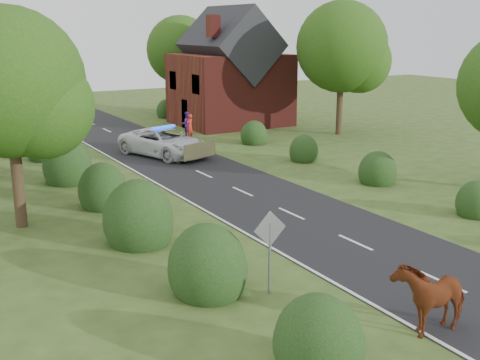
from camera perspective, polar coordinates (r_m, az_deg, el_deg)
ground at (r=19.58m, az=18.64°, el=-9.18°), size 120.00×120.00×0.00m
road at (r=30.88m, az=-2.60°, el=0.17°), size 6.00×70.00×0.02m
road_markings at (r=28.39m, az=-3.51°, el=-1.09°), size 4.96×70.00×0.01m
hedgerow_left at (r=25.30m, az=-12.22°, el=-1.62°), size 2.75×50.41×3.00m
hedgerow_right at (r=31.40m, az=11.40°, el=1.15°), size 2.10×45.78×2.10m
tree_left_a at (r=23.85m, az=-20.40°, el=8.10°), size 5.74×5.60×8.38m
tree_right_b at (r=43.71m, az=10.06°, el=11.99°), size 6.56×6.40×9.40m
tree_right_c at (r=54.58m, az=-5.32°, el=11.95°), size 6.15×6.00×8.58m
road_sign at (r=17.24m, az=2.85°, el=-5.73°), size 1.06×0.08×2.53m
house at (r=47.81m, az=-0.96°, el=9.81°), size 8.00×7.40×9.17m
cow at (r=16.44m, az=17.55°, el=-10.75°), size 2.20×1.18×1.56m
police_van at (r=36.41m, az=-7.20°, el=3.57°), size 4.53×6.57×1.81m
pedestrian_red at (r=41.73m, az=-4.80°, el=5.06°), size 0.76×0.68×1.74m
pedestrian_purple at (r=43.00m, az=-5.11°, el=5.32°), size 0.93×0.78×1.74m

